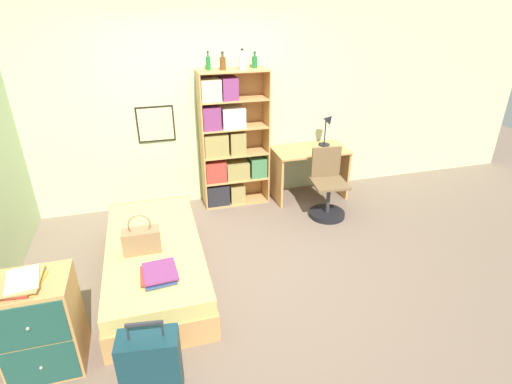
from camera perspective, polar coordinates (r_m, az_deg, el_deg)
The scene contains 16 objects.
ground_plane at distance 4.33m, azimuth -4.26°, elevation -10.67°, with size 14.00×14.00×0.00m, color #756051.
wall_back at distance 5.29m, azimuth -8.56°, elevation 11.79°, with size 10.00×0.09×2.60m.
bed at distance 4.18m, azimuth -14.14°, elevation -9.50°, with size 0.92×1.96×0.42m.
handbag at distance 3.90m, azimuth -16.04°, elevation -6.60°, with size 0.35×0.16×0.39m.
book_stack_on_bed at distance 3.58m, azimuth -13.71°, elevation -11.29°, with size 0.32×0.35×0.07m.
suitcase at distance 3.11m, azimuth -14.75°, elevation -23.00°, with size 0.43×0.27×0.69m.
dresser at distance 3.51m, azimuth -28.34°, elevation -16.39°, with size 0.53×0.47×0.79m.
magazine_pile_on_dresser at distance 3.26m, azimuth -30.60°, elevation -11.07°, with size 0.31×0.33×0.06m.
bookcase at distance 5.27m, azimuth -4.01°, elevation 6.67°, with size 0.88×0.34×1.79m.
bottle_green at distance 5.02m, azimuth -6.84°, elevation 17.85°, with size 0.06×0.06×0.22m.
bottle_brown at distance 5.02m, azimuth -4.77°, elevation 17.89°, with size 0.07×0.07×0.21m.
bottle_clear at distance 5.03m, azimuth -1.98°, elevation 18.12°, with size 0.08×0.08×0.24m.
bottle_blue at distance 5.15m, azimuth -0.19°, elevation 18.11°, with size 0.07×0.07×0.19m.
desk at distance 5.62m, azimuth 7.63°, elevation 3.91°, with size 1.01×0.57×0.71m.
desk_lamp at distance 5.64m, azimuth 10.27°, elevation 9.55°, with size 0.21×0.16×0.46m.
desk_chair at distance 5.23m, azimuth 10.15°, elevation -0.39°, with size 0.46×0.46×0.88m.
Camera 1 is at (-0.62, -3.41, 2.60)m, focal length 28.00 mm.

